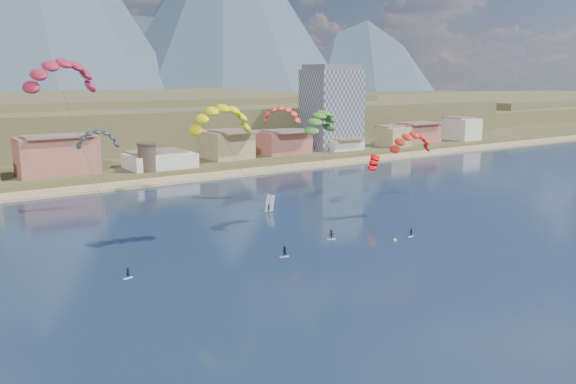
{
  "coord_description": "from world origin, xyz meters",
  "views": [
    {
      "loc": [
        -57.27,
        -52.97,
        30.56
      ],
      "look_at": [
        0.0,
        32.0,
        10.0
      ],
      "focal_mm": 36.89,
      "sensor_mm": 36.0,
      "label": 1
    }
  ],
  "objects": [
    {
      "name": "beach",
      "position": [
        0.0,
        106.0,
        0.25
      ],
      "size": [
        2200.0,
        12.0,
        0.9
      ],
      "color": "tan",
      "rests_on": "ground"
    },
    {
      "name": "kitesurfer_red",
      "position": [
        -34.53,
        43.08,
        31.01
      ],
      "size": [
        12.72,
        15.84,
        34.34
      ],
      "color": "silver",
      "rests_on": "ground"
    },
    {
      "name": "apartment_tower",
      "position": [
        85.0,
        128.0,
        17.82
      ],
      "size": [
        20.0,
        16.0,
        32.0
      ],
      "color": "gray",
      "rests_on": "ground"
    },
    {
      "name": "distant_kite_dark",
      "position": [
        -19.03,
        79.66,
        17.09
      ],
      "size": [
        10.33,
        6.77,
        20.18
      ],
      "color": "#262626",
      "rests_on": "ground"
    },
    {
      "name": "distant_kite_red",
      "position": [
        39.36,
        53.4,
        10.12
      ],
      "size": [
        7.65,
        7.85,
        13.4
      ],
      "color": "#262626",
      "rests_on": "ground"
    },
    {
      "name": "distant_kite_orange",
      "position": [
        22.58,
        68.42,
        21.38
      ],
      "size": [
        9.85,
        9.39,
        24.26
      ],
      "color": "#262626",
      "rests_on": "ground"
    },
    {
      "name": "windsurfer",
      "position": [
        12.23,
        57.7,
        1.16
      ],
      "size": [
        2.13,
        2.35,
        3.64
      ],
      "color": "silver",
      "rests_on": "ground"
    },
    {
      "name": "kitesurfer_yellow",
      "position": [
        -8.22,
        40.87,
        23.38
      ],
      "size": [
        12.24,
        16.8,
        27.64
      ],
      "color": "silver",
      "rests_on": "ground"
    },
    {
      "name": "kitesurfer_green",
      "position": [
        13.53,
        40.59,
        21.7
      ],
      "size": [
        10.85,
        14.15,
        24.6
      ],
      "color": "silver",
      "rests_on": "ground"
    },
    {
      "name": "watchtower",
      "position": [
        5.0,
        114.0,
        6.37
      ],
      "size": [
        5.82,
        5.82,
        8.6
      ],
      "color": "#47382D",
      "rests_on": "ground"
    },
    {
      "name": "foothills",
      "position": [
        22.39,
        232.47,
        9.08
      ],
      "size": [
        940.0,
        210.0,
        18.0
      ],
      "color": "brown",
      "rests_on": "ground"
    },
    {
      "name": "buoy",
      "position": [
        18.58,
        23.9,
        0.11
      ],
      "size": [
        0.64,
        0.64,
        0.64
      ],
      "color": "#FFFB1A",
      "rests_on": "ground"
    },
    {
      "name": "ground",
      "position": [
        0.0,
        0.0,
        0.0
      ],
      "size": [
        2400.0,
        2400.0,
        0.0
      ],
      "primitive_type": "plane",
      "color": "#0D1C31",
      "rests_on": "ground"
    },
    {
      "name": "kitesurfer_orange",
      "position": [
        33.67,
        35.41,
        17.06
      ],
      "size": [
        16.59,
        14.71,
        22.14
      ],
      "color": "silver",
      "rests_on": "ground"
    }
  ]
}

